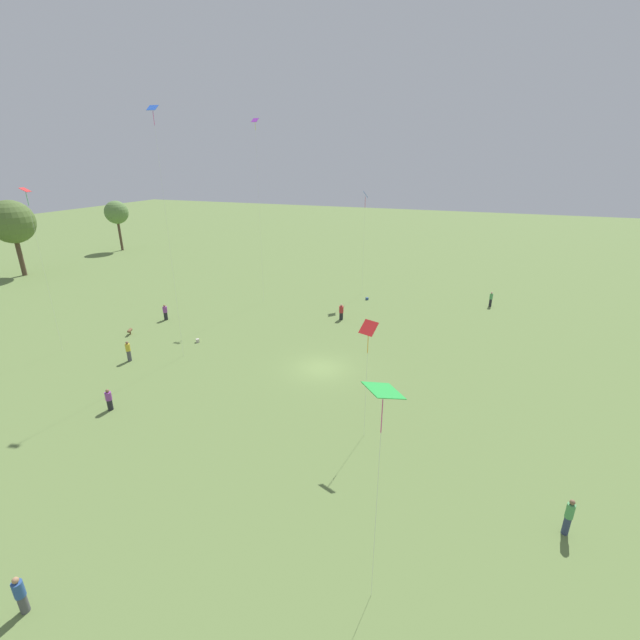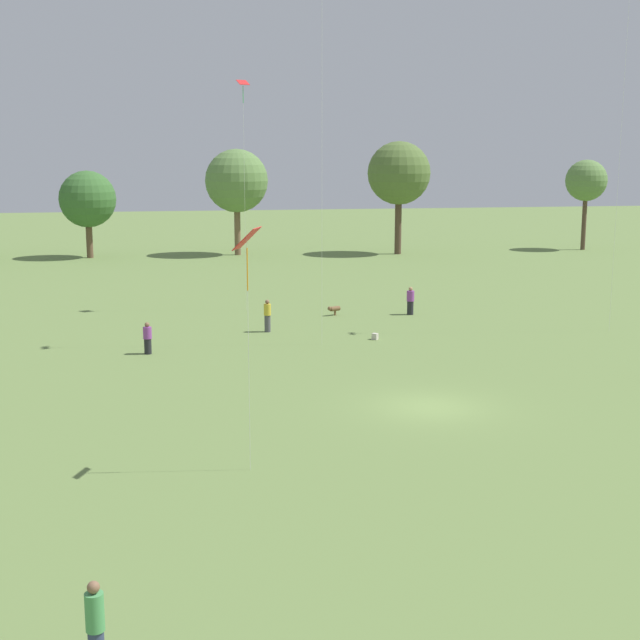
% 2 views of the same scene
% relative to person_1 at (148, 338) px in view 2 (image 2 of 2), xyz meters
% --- Properties ---
extents(ground_plane, '(240.00, 240.00, 0.00)m').
position_rel_person_1_xyz_m(ground_plane, '(10.89, -11.35, -0.77)').
color(ground_plane, olive).
extents(tree_1, '(5.23, 5.23, 8.08)m').
position_rel_person_1_xyz_m(tree_1, '(-5.76, 42.06, 4.66)').
color(tree_1, brown).
rests_on(tree_1, ground_plane).
extents(tree_2, '(5.98, 5.98, 10.05)m').
position_rel_person_1_xyz_m(tree_2, '(8.08, 42.03, 6.25)').
color(tree_2, brown).
rests_on(tree_2, ground_plane).
extents(tree_3, '(6.02, 6.02, 10.78)m').
position_rel_person_1_xyz_m(tree_3, '(23.45, 40.07, 6.94)').
color(tree_3, brown).
rests_on(tree_3, ground_plane).
extents(tree_4, '(4.12, 4.12, 9.01)m').
position_rel_person_1_xyz_m(tree_4, '(42.94, 40.50, 6.11)').
color(tree_4, brown).
rests_on(tree_4, ground_plane).
extents(person_1, '(0.52, 0.52, 1.58)m').
position_rel_person_1_xyz_m(person_1, '(0.00, 0.00, 0.00)').
color(person_1, '#232328').
rests_on(person_1, ground_plane).
extents(person_4, '(0.40, 0.40, 1.93)m').
position_rel_person_1_xyz_m(person_4, '(-0.65, -27.66, 0.21)').
color(person_4, '#333D5B').
rests_on(person_4, ground_plane).
extents(person_5, '(0.61, 0.61, 1.70)m').
position_rel_person_1_xyz_m(person_5, '(15.63, 8.11, 0.06)').
color(person_5, '#232328').
rests_on(person_5, ground_plane).
extents(person_6, '(0.53, 0.53, 1.79)m').
position_rel_person_1_xyz_m(person_6, '(6.43, 4.39, 0.12)').
color(person_6, '#4C4C51').
rests_on(person_6, ground_plane).
extents(kite_2, '(0.82, 0.78, 14.02)m').
position_rel_person_1_xyz_m(kite_2, '(5.96, 11.62, 12.00)').
color(kite_2, red).
rests_on(kite_2, ground_plane).
extents(kite_3, '(0.97, 1.11, 7.55)m').
position_rel_person_1_xyz_m(kite_3, '(3.31, -17.06, 6.22)').
color(kite_3, red).
rests_on(kite_3, ground_plane).
extents(dog_1, '(0.83, 0.55, 0.58)m').
position_rel_person_1_xyz_m(dog_1, '(10.98, 8.64, -0.37)').
color(dog_1, brown).
rests_on(dog_1, ground_plane).
extents(picnic_bag_1, '(0.38, 0.38, 0.33)m').
position_rel_person_1_xyz_m(picnic_bag_1, '(11.78, 1.34, -0.61)').
color(picnic_bag_1, beige).
rests_on(picnic_bag_1, ground_plane).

